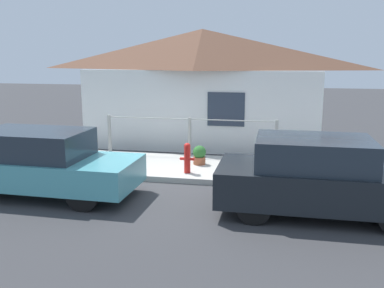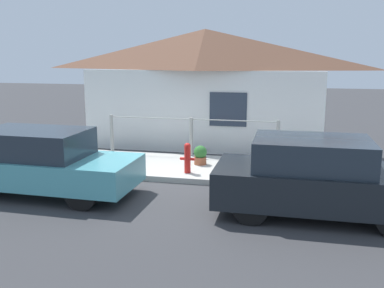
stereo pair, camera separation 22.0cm
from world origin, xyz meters
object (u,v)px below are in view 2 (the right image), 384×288
Objects in this scene: potted_plant_near_hydrant at (200,155)px; car_left at (40,162)px; fire_hydrant at (187,157)px; car_right at (317,178)px.

car_left is at bearing -137.69° from potted_plant_near_hydrant.
fire_hydrant is at bearing -99.36° from potted_plant_near_hydrant.
potted_plant_near_hydrant is at bearing 80.64° from fire_hydrant.
fire_hydrant is (-2.90, 1.84, -0.20)m from car_right.
car_right is 3.88m from potted_plant_near_hydrant.
car_left is 4.03m from potted_plant_near_hydrant.
fire_hydrant is (2.83, 1.84, -0.18)m from car_left.
fire_hydrant is 1.49× the size of potted_plant_near_hydrant.
car_left is 1.08× the size of car_right.
car_right reaches higher than potted_plant_near_hydrant.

